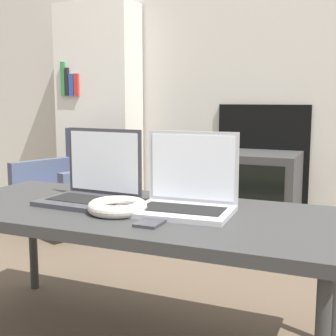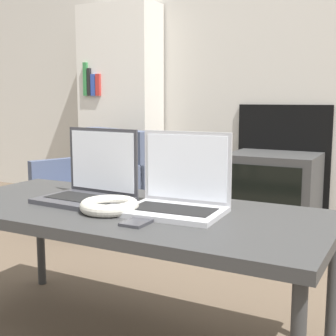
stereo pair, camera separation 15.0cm
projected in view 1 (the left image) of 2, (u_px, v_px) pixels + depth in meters
wall_back at (266, 35)px, 3.33m from camera, size 7.00×0.08×2.60m
table at (133, 219)px, 1.55m from camera, size 1.34×0.60×0.48m
laptop_left at (94, 185)px, 1.64m from camera, size 0.32×0.24×0.25m
laptop_right at (187, 193)px, 1.51m from camera, size 0.32×0.24×0.25m
headphones at (117, 207)px, 1.49m from camera, size 0.19×0.19×0.04m
phone at (153, 221)px, 1.37m from camera, size 0.07×0.13×0.01m
tv at (255, 187)px, 3.23m from camera, size 0.58×0.47×0.47m
armchair at (82, 181)px, 3.10m from camera, size 0.83×0.79×0.63m
bookshelf at (99, 106)px, 3.72m from camera, size 0.63×0.32×1.57m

